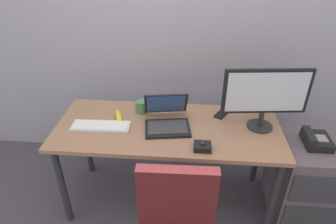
{
  "coord_description": "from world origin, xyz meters",
  "views": [
    {
      "loc": [
        0.14,
        -1.71,
        1.9
      ],
      "look_at": [
        0.0,
        0.0,
        0.84
      ],
      "focal_mm": 31.29,
      "sensor_mm": 36.0,
      "label": 1
    }
  ],
  "objects_px": {
    "monitor_main": "(266,95)",
    "laptop": "(167,119)",
    "keyboard": "(101,126)",
    "coffee_mug": "(142,107)",
    "file_cabinet": "(303,178)",
    "desk_phone": "(316,140)",
    "cell_phone": "(222,114)",
    "trackball_mouse": "(202,146)",
    "banana": "(119,116)"
  },
  "relations": [
    {
      "from": "monitor_main",
      "to": "cell_phone",
      "type": "relative_size",
      "value": 4.06
    },
    {
      "from": "file_cabinet",
      "to": "banana",
      "type": "xyz_separation_m",
      "value": [
        -1.39,
        0.1,
        0.41
      ]
    },
    {
      "from": "laptop",
      "to": "coffee_mug",
      "type": "height_order",
      "value": "laptop"
    },
    {
      "from": "monitor_main",
      "to": "banana",
      "type": "height_order",
      "value": "monitor_main"
    },
    {
      "from": "file_cabinet",
      "to": "cell_phone",
      "type": "xyz_separation_m",
      "value": [
        -0.63,
        0.22,
        0.4
      ]
    },
    {
      "from": "desk_phone",
      "to": "trackball_mouse",
      "type": "height_order",
      "value": "trackball_mouse"
    },
    {
      "from": "banana",
      "to": "coffee_mug",
      "type": "bearing_deg",
      "value": 34.0
    },
    {
      "from": "desk_phone",
      "to": "laptop",
      "type": "xyz_separation_m",
      "value": [
        -1.02,
        0.06,
        0.08
      ]
    },
    {
      "from": "file_cabinet",
      "to": "desk_phone",
      "type": "height_order",
      "value": "desk_phone"
    },
    {
      "from": "trackball_mouse",
      "to": "banana",
      "type": "distance_m",
      "value": 0.68
    },
    {
      "from": "file_cabinet",
      "to": "keyboard",
      "type": "bearing_deg",
      "value": -178.78
    },
    {
      "from": "keyboard",
      "to": "trackball_mouse",
      "type": "xyz_separation_m",
      "value": [
        0.71,
        -0.18,
        0.01
      ]
    },
    {
      "from": "file_cabinet",
      "to": "cell_phone",
      "type": "bearing_deg",
      "value": 160.78
    },
    {
      "from": "desk_phone",
      "to": "monitor_main",
      "type": "height_order",
      "value": "monitor_main"
    },
    {
      "from": "monitor_main",
      "to": "trackball_mouse",
      "type": "xyz_separation_m",
      "value": [
        -0.41,
        -0.29,
        -0.24
      ]
    },
    {
      "from": "monitor_main",
      "to": "trackball_mouse",
      "type": "distance_m",
      "value": 0.55
    },
    {
      "from": "laptop",
      "to": "keyboard",
      "type": "bearing_deg",
      "value": -170.5
    },
    {
      "from": "desk_phone",
      "to": "trackball_mouse",
      "type": "relative_size",
      "value": 1.82
    },
    {
      "from": "desk_phone",
      "to": "banana",
      "type": "height_order",
      "value": "banana"
    },
    {
      "from": "keyboard",
      "to": "coffee_mug",
      "type": "relative_size",
      "value": 4.34
    },
    {
      "from": "trackball_mouse",
      "to": "coffee_mug",
      "type": "bearing_deg",
      "value": 137.8
    },
    {
      "from": "banana",
      "to": "trackball_mouse",
      "type": "bearing_deg",
      "value": -26.73
    },
    {
      "from": "cell_phone",
      "to": "keyboard",
      "type": "bearing_deg",
      "value": -134.01
    },
    {
      "from": "cell_phone",
      "to": "banana",
      "type": "bearing_deg",
      "value": -141.07
    },
    {
      "from": "file_cabinet",
      "to": "cell_phone",
      "type": "distance_m",
      "value": 0.77
    },
    {
      "from": "monitor_main",
      "to": "laptop",
      "type": "distance_m",
      "value": 0.69
    },
    {
      "from": "monitor_main",
      "to": "coffee_mug",
      "type": "height_order",
      "value": "monitor_main"
    },
    {
      "from": "desk_phone",
      "to": "monitor_main",
      "type": "bearing_deg",
      "value": 165.97
    },
    {
      "from": "cell_phone",
      "to": "laptop",
      "type": "bearing_deg",
      "value": -126.82
    },
    {
      "from": "trackball_mouse",
      "to": "cell_phone",
      "type": "bearing_deg",
      "value": 70.45
    },
    {
      "from": "monitor_main",
      "to": "laptop",
      "type": "bearing_deg",
      "value": -177.48
    },
    {
      "from": "file_cabinet",
      "to": "keyboard",
      "type": "xyz_separation_m",
      "value": [
        -1.49,
        -0.03,
        0.4
      ]
    },
    {
      "from": "desk_phone",
      "to": "coffee_mug",
      "type": "distance_m",
      "value": 1.25
    },
    {
      "from": "laptop",
      "to": "cell_phone",
      "type": "relative_size",
      "value": 2.59
    },
    {
      "from": "coffee_mug",
      "to": "banana",
      "type": "relative_size",
      "value": 0.5
    },
    {
      "from": "monitor_main",
      "to": "cell_phone",
      "type": "distance_m",
      "value": 0.39
    },
    {
      "from": "coffee_mug",
      "to": "cell_phone",
      "type": "xyz_separation_m",
      "value": [
        0.61,
        0.02,
        -0.04
      ]
    },
    {
      "from": "monitor_main",
      "to": "banana",
      "type": "distance_m",
      "value": 1.05
    },
    {
      "from": "trackball_mouse",
      "to": "banana",
      "type": "height_order",
      "value": "trackball_mouse"
    },
    {
      "from": "keyboard",
      "to": "trackball_mouse",
      "type": "relative_size",
      "value": 3.76
    },
    {
      "from": "file_cabinet",
      "to": "trackball_mouse",
      "type": "xyz_separation_m",
      "value": [
        -0.78,
        -0.21,
        0.41
      ]
    },
    {
      "from": "monitor_main",
      "to": "keyboard",
      "type": "height_order",
      "value": "monitor_main"
    },
    {
      "from": "file_cabinet",
      "to": "keyboard",
      "type": "distance_m",
      "value": 1.54
    },
    {
      "from": "keyboard",
      "to": "cell_phone",
      "type": "height_order",
      "value": "keyboard"
    },
    {
      "from": "file_cabinet",
      "to": "coffee_mug",
      "type": "height_order",
      "value": "coffee_mug"
    },
    {
      "from": "banana",
      "to": "keyboard",
      "type": "bearing_deg",
      "value": -127.7
    },
    {
      "from": "laptop",
      "to": "banana",
      "type": "relative_size",
      "value": 1.94
    },
    {
      "from": "keyboard",
      "to": "trackball_mouse",
      "type": "bearing_deg",
      "value": -14.22
    },
    {
      "from": "file_cabinet",
      "to": "coffee_mug",
      "type": "xyz_separation_m",
      "value": [
        -1.23,
        0.2,
        0.44
      ]
    },
    {
      "from": "coffee_mug",
      "to": "laptop",
      "type": "bearing_deg",
      "value": -36.94
    }
  ]
}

